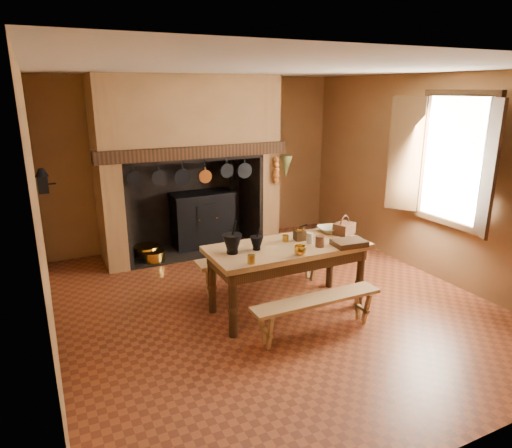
{
  "coord_description": "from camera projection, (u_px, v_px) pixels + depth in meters",
  "views": [
    {
      "loc": [
        -2.46,
        -4.61,
        2.59
      ],
      "look_at": [
        -0.08,
        0.3,
        0.97
      ],
      "focal_mm": 32.0,
      "sensor_mm": 36.0,
      "label": 1
    }
  ],
  "objects": [
    {
      "name": "wall_right",
      "position": [
        431.0,
        177.0,
        6.39
      ],
      "size": [
        0.02,
        5.5,
        2.8
      ],
      "primitive_type": "cube",
      "color": "olive",
      "rests_on": "floor"
    },
    {
      "name": "window",
      "position": [
        449.0,
        160.0,
        5.9
      ],
      "size": [
        0.39,
        1.75,
        1.76
      ],
      "color": "white",
      "rests_on": "wall_right"
    },
    {
      "name": "back_wall",
      "position": [
        197.0,
        162.0,
        7.72
      ],
      "size": [
        5.0,
        0.02,
        2.8
      ],
      "primitive_type": "cube",
      "color": "olive",
      "rests_on": "floor"
    },
    {
      "name": "mortar_small",
      "position": [
        257.0,
        242.0,
        5.19
      ],
      "size": [
        0.15,
        0.15,
        0.26
      ],
      "rotation": [
        0.0,
        0.0,
        0.37
      ],
      "color": "black",
      "rests_on": "work_table"
    },
    {
      "name": "mortar_large",
      "position": [
        232.0,
        243.0,
        5.06
      ],
      "size": [
        0.22,
        0.22,
        0.37
      ],
      "rotation": [
        0.0,
        0.0,
        0.32
      ],
      "color": "black",
      "rests_on": "work_table"
    },
    {
      "name": "bench_back",
      "position": [
        263.0,
        262.0,
        6.04
      ],
      "size": [
        1.82,
        0.32,
        0.51
      ],
      "color": "tan",
      "rests_on": "floor"
    },
    {
      "name": "brass_cup",
      "position": [
        300.0,
        250.0,
        5.04
      ],
      "size": [
        0.15,
        0.15,
        0.11
      ],
      "primitive_type": "imported",
      "rotation": [
        0.0,
        0.0,
        0.12
      ],
      "color": "#B18428",
      "rests_on": "work_table"
    },
    {
      "name": "herb_bunch",
      "position": [
        286.0,
        166.0,
        7.39
      ],
      "size": [
        0.2,
        0.2,
        0.35
      ],
      "primitive_type": "cone",
      "rotation": [
        3.14,
        0.0,
        0.0
      ],
      "color": "brown",
      "rests_on": "chimney_breast"
    },
    {
      "name": "brass_mug_a",
      "position": [
        251.0,
        259.0,
        4.79
      ],
      "size": [
        0.11,
        0.11,
        0.09
      ],
      "primitive_type": "cylinder",
      "rotation": [
        0.0,
        0.0,
        -0.34
      ],
      "color": "#B18428",
      "rests_on": "work_table"
    },
    {
      "name": "floor",
      "position": [
        272.0,
        303.0,
        5.74
      ],
      "size": [
        5.5,
        5.5,
        0.0
      ],
      "primitive_type": "plane",
      "color": "brown",
      "rests_on": "ground"
    },
    {
      "name": "glass_jar",
      "position": [
        310.0,
        238.0,
        5.41
      ],
      "size": [
        0.09,
        0.09,
        0.13
      ],
      "primitive_type": "cylinder",
      "rotation": [
        0.0,
        0.0,
        -0.33
      ],
      "color": "beige",
      "rests_on": "work_table"
    },
    {
      "name": "mixing_bowl",
      "position": [
        329.0,
        229.0,
        5.84
      ],
      "size": [
        0.32,
        0.32,
        0.07
      ],
      "primitive_type": "imported",
      "rotation": [
        0.0,
        0.0,
        -0.12
      ],
      "color": "#B6B08C",
      "rests_on": "work_table"
    },
    {
      "name": "wall_left",
      "position": [
        40.0,
        220.0,
        4.3
      ],
      "size": [
        0.02,
        5.5,
        2.8
      ],
      "primitive_type": "cube",
      "color": "olive",
      "rests_on": "floor"
    },
    {
      "name": "ceiling",
      "position": [
        275.0,
        69.0,
        4.95
      ],
      "size": [
        5.5,
        5.5,
        0.0
      ],
      "primitive_type": "plane",
      "rotation": [
        3.14,
        0.0,
        0.0
      ],
      "color": "silver",
      "rests_on": "back_wall"
    },
    {
      "name": "coffee_grinder",
      "position": [
        300.0,
        234.0,
        5.52
      ],
      "size": [
        0.17,
        0.13,
        0.19
      ],
      "rotation": [
        0.0,
        0.0,
        -0.09
      ],
      "color": "#352411",
      "rests_on": "work_table"
    },
    {
      "name": "work_table",
      "position": [
        288.0,
        255.0,
        5.4
      ],
      "size": [
        1.9,
        0.85,
        0.82
      ],
      "color": "tan",
      "rests_on": "floor"
    },
    {
      "name": "wooden_tray",
      "position": [
        349.0,
        243.0,
        5.34
      ],
      "size": [
        0.4,
        0.3,
        0.06
      ],
      "primitive_type": "cube",
      "rotation": [
        0.0,
        0.0,
        -0.09
      ],
      "color": "#352411",
      "rests_on": "work_table"
    },
    {
      "name": "brass_mug_b",
      "position": [
        285.0,
        238.0,
        5.48
      ],
      "size": [
        0.1,
        0.1,
        0.08
      ],
      "primitive_type": "cylinder",
      "rotation": [
        0.0,
        0.0,
        0.41
      ],
      "color": "#B18428",
      "rests_on": "work_table"
    },
    {
      "name": "bench_front",
      "position": [
        317.0,
        307.0,
        4.94
      ],
      "size": [
        1.52,
        0.27,
        0.43
      ],
      "color": "tan",
      "rests_on": "floor"
    },
    {
      "name": "stoneware_crock",
      "position": [
        320.0,
        241.0,
        5.29
      ],
      "size": [
        0.13,
        0.13,
        0.13
      ],
      "primitive_type": "cylinder",
      "rotation": [
        0.0,
        0.0,
        -0.32
      ],
      "color": "#54301F",
      "rests_on": "work_table"
    },
    {
      "name": "hearth_pans",
      "position": [
        148.0,
        253.0,
        7.19
      ],
      "size": [
        0.51,
        0.62,
        0.2
      ],
      "color": "#B18428",
      "rests_on": "floor"
    },
    {
      "name": "onion_string",
      "position": [
        276.0,
        170.0,
        7.33
      ],
      "size": [
        0.12,
        0.1,
        0.46
      ],
      "primitive_type": null,
      "color": "#B76C21",
      "rests_on": "chimney_breast"
    },
    {
      "name": "wall_coffee_mill",
      "position": [
        42.0,
        179.0,
        5.64
      ],
      "size": [
        0.23,
        0.16,
        0.31
      ],
      "color": "black",
      "rests_on": "wall_left"
    },
    {
      "name": "wicker_basket",
      "position": [
        344.0,
        228.0,
        5.75
      ],
      "size": [
        0.31,
        0.27,
        0.25
      ],
      "rotation": [
        0.0,
        0.0,
        0.41
      ],
      "color": "#492516",
      "rests_on": "work_table"
    },
    {
      "name": "iron_range",
      "position": [
        203.0,
        219.0,
        7.7
      ],
      "size": [
        1.12,
        0.55,
        1.6
      ],
      "color": "black",
      "rests_on": "floor"
    },
    {
      "name": "hanging_pans",
      "position": [
        196.0,
        175.0,
        6.78
      ],
      "size": [
        1.92,
        0.29,
        0.27
      ],
      "color": "black",
      "rests_on": "chimney_breast"
    },
    {
      "name": "wall_front",
      "position": [
        471.0,
        279.0,
        2.97
      ],
      "size": [
        5.0,
        0.02,
        2.8
      ],
      "primitive_type": "cube",
      "color": "olive",
      "rests_on": "floor"
    },
    {
      "name": "chimney_breast",
      "position": [
        187.0,
        141.0,
        7.09
      ],
      "size": [
        2.95,
        0.96,
        2.8
      ],
      "color": "olive",
      "rests_on": "floor"
    }
  ]
}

